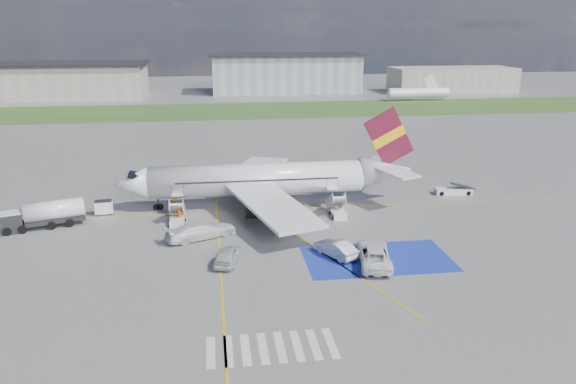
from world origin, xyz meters
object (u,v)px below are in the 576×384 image
object	(u,v)px
fuel_tanker	(44,217)
gpu_cart	(104,208)
car_silver_b	(336,248)
van_white_a	(374,251)
belt_loader	(454,191)
van_white_b	(201,228)
airliner	(269,179)
car_silver_a	(228,255)

from	to	relation	value
fuel_tanker	gpu_cart	size ratio (longest dim) A/B	4.00
gpu_cart	car_silver_b	bearing A→B (deg)	-40.74
van_white_a	car_silver_b	bearing A→B (deg)	-19.44
gpu_cart	car_silver_b	size ratio (longest dim) A/B	0.45
belt_loader	van_white_b	size ratio (longest dim) A/B	0.92
fuel_tanker	gpu_cart	distance (m)	6.83
airliner	van_white_b	distance (m)	13.35
car_silver_b	van_white_b	size ratio (longest dim) A/B	0.86
van_white_a	belt_loader	bearing A→B (deg)	-118.71
airliner	van_white_a	world-z (taller)	airliner
belt_loader	car_silver_b	bearing A→B (deg)	-132.42
airliner	belt_loader	size ratio (longest dim) A/B	7.01
gpu_cart	van_white_a	size ratio (longest dim) A/B	0.36
car_silver_b	car_silver_a	bearing A→B (deg)	-28.03
car_silver_b	van_white_a	bearing A→B (deg)	120.08
airliner	car_silver_a	world-z (taller)	airliner
fuel_tanker	belt_loader	distance (m)	50.52
belt_loader	car_silver_a	world-z (taller)	car_silver_a
van_white_a	fuel_tanker	bearing A→B (deg)	-12.10
belt_loader	van_white_b	bearing A→B (deg)	-155.34
belt_loader	gpu_cart	bearing A→B (deg)	-171.93
car_silver_b	fuel_tanker	bearing A→B (deg)	-51.73
fuel_tanker	car_silver_b	world-z (taller)	fuel_tanker
airliner	van_white_a	bearing A→B (deg)	-67.17
gpu_cart	car_silver_a	bearing A→B (deg)	-56.73
car_silver_a	car_silver_b	distance (m)	10.39
car_silver_a	gpu_cart	bearing A→B (deg)	-33.98
car_silver_a	van_white_a	bearing A→B (deg)	-171.57
airliner	gpu_cart	world-z (taller)	airliner
car_silver_a	airliner	bearing A→B (deg)	-93.10
gpu_cart	van_white_b	size ratio (longest dim) A/B	0.38
airliner	van_white_a	size ratio (longest dim) A/B	6.06
fuel_tanker	belt_loader	bearing A→B (deg)	-11.30
gpu_cart	belt_loader	size ratio (longest dim) A/B	0.42
gpu_cart	car_silver_b	xyz separation A→B (m)	(24.39, -16.12, 0.04)
gpu_cart	van_white_b	world-z (taller)	van_white_b
van_white_a	airliner	bearing A→B (deg)	-56.04
car_silver_b	airliner	bearing A→B (deg)	-103.96
fuel_tanker	van_white_a	distance (m)	36.29
belt_loader	car_silver_b	xyz separation A→B (m)	(-20.09, -18.23, 0.42)
airliner	car_silver_a	xyz separation A→B (m)	(-5.75, -17.10, -2.57)
airliner	belt_loader	xyz separation A→B (m)	(24.73, 1.37, -3.01)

